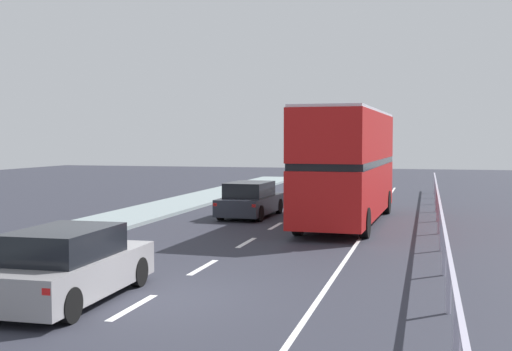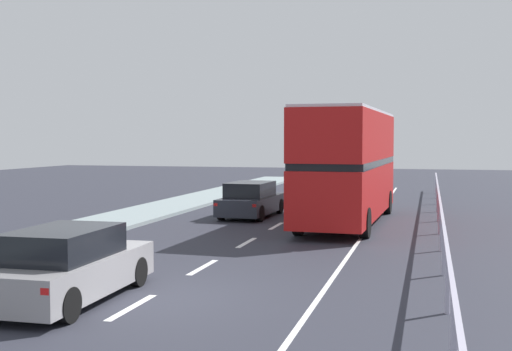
# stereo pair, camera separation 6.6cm
# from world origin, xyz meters

# --- Properties ---
(ground_plane) EXTENTS (75.69, 120.00, 0.10)m
(ground_plane) POSITION_xyz_m (0.00, 0.00, -0.05)
(ground_plane) COLOR #2A2C36
(lane_paint_markings) EXTENTS (3.48, 46.00, 0.01)m
(lane_paint_markings) POSITION_xyz_m (2.04, 8.32, 0.00)
(lane_paint_markings) COLOR silver
(lane_paint_markings) RESTS_ON ground
(bridge_side_railing) EXTENTS (0.10, 42.00, 1.13)m
(bridge_side_railing) POSITION_xyz_m (5.83, 9.00, 0.91)
(bridge_side_railing) COLOR #AFAAC0
(bridge_side_railing) RESTS_ON ground
(double_decker_bus_red) EXTENTS (2.80, 10.35, 4.30)m
(double_decker_bus_red) POSITION_xyz_m (2.49, 12.75, 2.30)
(double_decker_bus_red) COLOR #B11514
(double_decker_bus_red) RESTS_ON ground
(hatchback_car_near) EXTENTS (1.88, 4.40, 1.47)m
(hatchback_car_near) POSITION_xyz_m (-1.43, -0.71, 0.70)
(hatchback_car_near) COLOR gray
(hatchback_car_near) RESTS_ON ground
(sedan_car_ahead) EXTENTS (1.95, 4.39, 1.45)m
(sedan_car_ahead) POSITION_xyz_m (-1.66, 13.87, 0.69)
(sedan_car_ahead) COLOR #242730
(sedan_car_ahead) RESTS_ON ground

